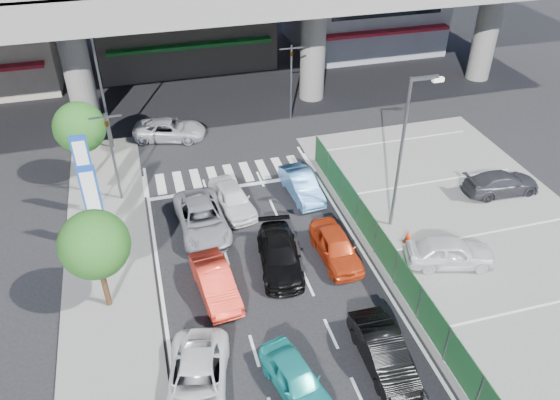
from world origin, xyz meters
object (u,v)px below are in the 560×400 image
object	(u,v)px
sedan_white_front_mid	(232,199)
crossing_wagon_silver	(170,130)
hatch_black_mid_right	(383,352)
wagon_silver_front_left	(202,219)
sedan_white_mid_left	(197,382)
parked_sedan_dgrey	(502,183)
tree_far	(80,128)
taxi_orange_right	(336,247)
street_lamp_right	(406,143)
taxi_teal_mid	(296,379)
traffic_light_left	(109,136)
traffic_cone	(408,236)
signboard_near	(92,197)
sedan_black_mid	(280,255)
tree_near	(95,245)
kei_truck_front_right	(302,185)
taxi_orange_left	(215,282)
parked_sedan_white	(450,252)
street_lamp_left	(102,76)
signboard_far	(83,165)
traffic_light_right	(291,64)

from	to	relation	value
sedan_white_front_mid	crossing_wagon_silver	bearing A→B (deg)	94.71
hatch_black_mid_right	wagon_silver_front_left	distance (m)	11.39
sedan_white_mid_left	parked_sedan_dgrey	world-z (taller)	sedan_white_mid_left
tree_far	taxi_orange_right	world-z (taller)	tree_far
street_lamp_right	taxi_teal_mid	bearing A→B (deg)	-133.46
crossing_wagon_silver	traffic_light_left	bearing A→B (deg)	167.85
sedan_white_mid_left	sedan_white_front_mid	distance (m)	11.40
tree_far	traffic_cone	world-z (taller)	tree_far
signboard_near	sedan_black_mid	xyz separation A→B (m)	(7.89, -3.48, -2.41)
tree_near	hatch_black_mid_right	world-z (taller)	tree_near
tree_far	wagon_silver_front_left	world-z (taller)	tree_far
tree_near	traffic_cone	size ratio (longest dim) A/B	6.65
sedan_white_front_mid	kei_truck_front_right	size ratio (longest dim) A/B	1.02
sedan_black_mid	taxi_orange_left	bearing A→B (deg)	-154.90
taxi_orange_right	wagon_silver_front_left	distance (m)	6.88
wagon_silver_front_left	parked_sedan_white	bearing A→B (deg)	-30.35
street_lamp_right	taxi_teal_mid	world-z (taller)	street_lamp_right
tree_far	taxi_teal_mid	xyz separation A→B (m)	(7.25, -16.65, -2.76)
tree_near	kei_truck_front_right	xyz separation A→B (m)	(10.41, 5.83, -2.74)
hatch_black_mid_right	traffic_light_left	bearing A→B (deg)	124.16
sedan_white_front_mid	traffic_cone	bearing A→B (deg)	-43.62
street_lamp_left	sedan_black_mid	bearing A→B (deg)	-62.51
signboard_far	taxi_orange_left	bearing A→B (deg)	-55.57
traffic_light_right	hatch_black_mid_right	xyz separation A→B (m)	(-2.54, -20.90, -3.26)
signboard_near	sedan_white_mid_left	world-z (taller)	signboard_near
street_lamp_left	signboard_near	size ratio (longest dim) A/B	1.70
street_lamp_left	taxi_orange_right	bearing A→B (deg)	-54.58
taxi_orange_right	street_lamp_right	bearing A→B (deg)	22.16
kei_truck_front_right	street_lamp_left	bearing A→B (deg)	135.59
street_lamp_left	crossing_wagon_silver	bearing A→B (deg)	5.56
signboard_far	crossing_wagon_silver	size ratio (longest dim) A/B	1.03
signboard_near	sedan_black_mid	bearing A→B (deg)	-23.80
street_lamp_right	crossing_wagon_silver	distance (m)	16.43
traffic_light_right	tree_near	world-z (taller)	traffic_light_right
parked_sedan_white	signboard_near	bearing A→B (deg)	85.36
crossing_wagon_silver	parked_sedan_white	xyz separation A→B (m)	(11.14, -15.83, 0.12)
crossing_wagon_silver	traffic_cone	distance (m)	17.13
sedan_white_mid_left	taxi_orange_left	size ratio (longest dim) A/B	1.17
sedan_white_front_mid	crossing_wagon_silver	size ratio (longest dim) A/B	0.87
traffic_light_left	tree_far	bearing A→B (deg)	122.62
tree_near	hatch_black_mid_right	distance (m)	11.89
tree_near	parked_sedan_dgrey	size ratio (longest dim) A/B	1.13
taxi_orange_right	crossing_wagon_silver	distance (m)	15.32
sedan_white_mid_left	parked_sedan_white	world-z (taller)	parked_sedan_white
street_lamp_left	sedan_black_mid	size ratio (longest dim) A/B	1.78
traffic_light_left	traffic_light_right	bearing A→B (deg)	30.89
taxi_orange_left	sedan_white_front_mid	bearing A→B (deg)	65.52
traffic_cone	sedan_white_front_mid	bearing A→B (deg)	146.55
parked_sedan_dgrey	wagon_silver_front_left	bearing A→B (deg)	88.05
traffic_light_right	tree_far	distance (m)	14.05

